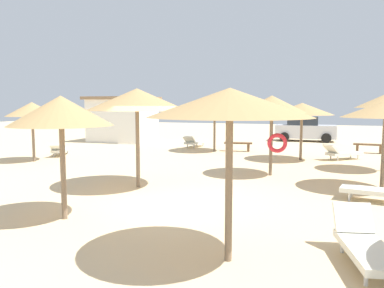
% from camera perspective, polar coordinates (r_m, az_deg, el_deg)
% --- Properties ---
extents(ground_plane, '(80.00, 80.00, 0.00)m').
position_cam_1_polar(ground_plane, '(10.27, -5.38, -8.35)').
color(ground_plane, beige).
extents(parasol_0, '(2.25, 2.25, 2.64)m').
position_cam_1_polar(parasol_0, '(18.14, -23.03, 4.83)').
color(parasol_0, '#75604C').
rests_on(parasol_0, ground).
extents(parasol_1, '(2.81, 2.81, 2.61)m').
position_cam_1_polar(parasol_1, '(17.80, 16.28, 5.09)').
color(parasol_1, '#75604C').
rests_on(parasol_1, ground).
extents(parasol_2, '(2.72, 2.72, 2.73)m').
position_cam_1_polar(parasol_2, '(20.40, 3.44, 5.71)').
color(parasol_2, '#75604C').
rests_on(parasol_2, ground).
extents(parasol_4, '(2.62, 2.62, 2.80)m').
position_cam_1_polar(parasol_4, '(5.97, 5.72, 6.11)').
color(parasol_4, '#75604C').
rests_on(parasol_4, ground).
extents(parasol_6, '(2.43, 2.43, 2.86)m').
position_cam_1_polar(parasol_6, '(13.68, 11.99, 5.75)').
color(parasol_6, '#75604C').
rests_on(parasol_6, ground).
extents(parasol_7, '(3.06, 3.06, 3.02)m').
position_cam_1_polar(parasol_7, '(11.56, -8.31, 6.64)').
color(parasol_7, '#75604C').
rests_on(parasol_7, ground).
extents(parasol_9, '(2.25, 2.25, 2.73)m').
position_cam_1_polar(parasol_9, '(8.68, -19.19, 4.69)').
color(parasol_9, '#75604C').
rests_on(parasol_9, ground).
extents(lounger_0, '(1.44, 1.98, 0.68)m').
position_cam_1_polar(lounger_0, '(19.82, -19.28, -0.78)').
color(lounger_0, silver).
rests_on(lounger_0, ground).
extents(lounger_1, '(1.84, 1.71, 0.74)m').
position_cam_1_polar(lounger_1, '(18.72, 21.74, -1.24)').
color(lounger_1, silver).
rests_on(lounger_1, ground).
extents(lounger_2, '(0.94, 1.97, 0.73)m').
position_cam_1_polar(lounger_2, '(22.46, 0.36, 0.33)').
color(lounger_2, silver).
rests_on(lounger_2, ground).
extents(lounger_4, '(1.01, 1.93, 0.81)m').
position_cam_1_polar(lounger_4, '(6.78, 24.73, -13.65)').
color(lounger_4, silver).
rests_on(lounger_4, ground).
extents(lounger_5, '(1.94, 0.99, 0.80)m').
position_cam_1_polar(lounger_5, '(11.01, 26.69, -6.26)').
color(lounger_5, silver).
rests_on(lounger_5, ground).
extents(bench_0, '(1.54, 0.57, 0.49)m').
position_cam_1_polar(bench_0, '(20.64, 6.99, -0.14)').
color(bench_0, brown).
rests_on(bench_0, ground).
extents(bench_1, '(1.54, 0.59, 0.49)m').
position_cam_1_polar(bench_1, '(21.80, 25.15, -0.34)').
color(bench_1, brown).
rests_on(bench_1, ground).
extents(parked_car, '(4.01, 2.00, 1.72)m').
position_cam_1_polar(parked_car, '(27.28, 16.69, 2.15)').
color(parked_car, silver).
rests_on(parked_car, ground).
extents(beach_cabana, '(4.30, 3.66, 3.06)m').
position_cam_1_polar(beach_cabana, '(26.43, -10.38, 3.77)').
color(beach_cabana, white).
rests_on(beach_cabana, ground).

